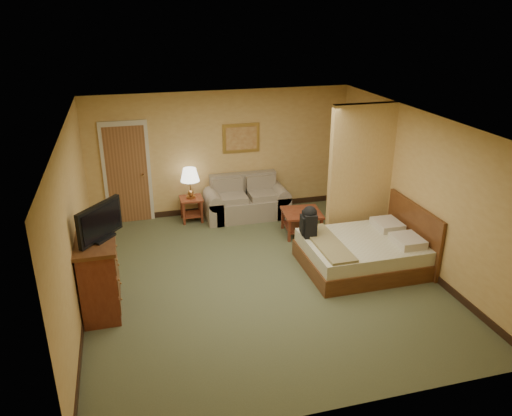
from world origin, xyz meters
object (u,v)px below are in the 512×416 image
object	(u,v)px
bed	(365,252)
dresser	(99,275)
coffee_table	(302,218)
loveseat	(246,204)

from	to	relation	value
bed	dresser	bearing A→B (deg)	-177.50
coffee_table	dresser	world-z (taller)	dresser
loveseat	dresser	distance (m)	4.08
coffee_table	bed	xyz separation A→B (m)	(0.58, -1.54, -0.05)
coffee_table	dresser	xyz separation A→B (m)	(-3.72, -1.73, 0.24)
loveseat	bed	xyz separation A→B (m)	(1.41, -2.67, 0.00)
loveseat	dresser	xyz separation A→B (m)	(-2.89, -2.86, 0.29)
coffee_table	bed	bearing A→B (deg)	-69.41
loveseat	coffee_table	xyz separation A→B (m)	(0.83, -1.13, 0.05)
coffee_table	bed	distance (m)	1.65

